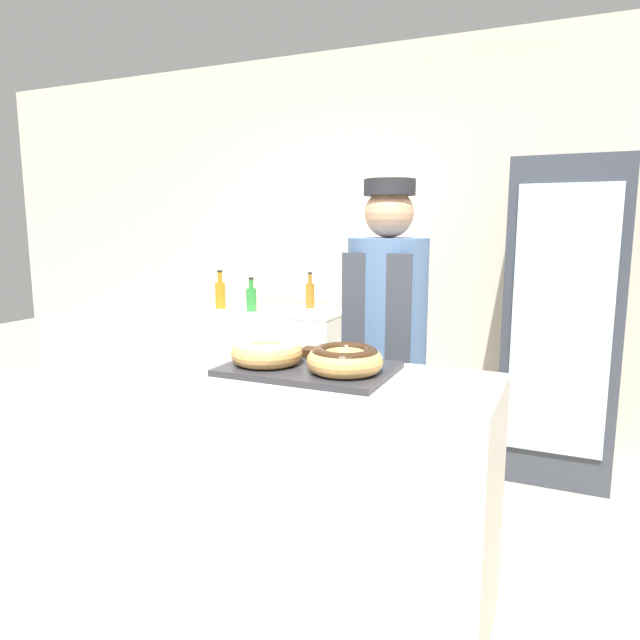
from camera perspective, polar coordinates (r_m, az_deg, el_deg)
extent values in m
plane|color=#B7A88E|center=(2.53, -1.03, -26.20)|extent=(14.00, 14.00, 0.00)
cube|color=beige|center=(4.09, 11.74, 7.53)|extent=(8.00, 0.06, 2.70)
cube|color=beige|center=(2.29, -1.06, -16.63)|extent=(1.37, 0.56, 0.94)
cube|color=#2D2D33|center=(2.12, -1.10, -4.89)|extent=(0.61, 0.42, 0.02)
torus|color=tan|center=(2.14, -5.34, -3.28)|extent=(0.27, 0.27, 0.08)
torus|color=white|center=(2.14, -5.35, -2.68)|extent=(0.24, 0.24, 0.05)
torus|color=tan|center=(2.01, 2.50, -4.09)|extent=(0.27, 0.27, 0.08)
torus|color=#331E0F|center=(2.01, 2.50, -3.45)|extent=(0.24, 0.24, 0.05)
cube|color=#382111|center=(2.26, -0.75, -3.24)|extent=(0.08, 0.08, 0.03)
cube|color=#382111|center=(2.22, 1.71, -3.48)|extent=(0.08, 0.08, 0.03)
cylinder|color=#4C4C51|center=(2.82, 6.46, -12.87)|extent=(0.26, 0.26, 0.81)
cylinder|color=#4C6B99|center=(2.63, 6.75, 1.54)|extent=(0.37, 0.37, 0.61)
cube|color=#383D47|center=(2.56, 5.45, -7.71)|extent=(0.31, 0.02, 1.28)
sphere|color=tan|center=(2.61, 6.93, 10.56)|extent=(0.22, 0.22, 0.22)
cylinder|color=#232328|center=(2.62, 6.98, 13.02)|extent=(0.23, 0.23, 0.07)
cube|color=#333842|center=(3.65, 23.04, -0.03)|extent=(0.61, 0.64, 1.84)
cube|color=silver|center=(3.32, 22.96, -0.26)|extent=(0.50, 0.02, 1.47)
cube|color=white|center=(4.21, -3.80, -4.79)|extent=(0.95, 0.57, 0.88)
cube|color=gray|center=(4.13, -3.86, 0.83)|extent=(0.96, 0.57, 0.01)
cylinder|color=#99661E|center=(4.15, -1.00, 2.44)|extent=(0.06, 0.06, 0.18)
cylinder|color=#99661E|center=(4.14, -1.01, 4.16)|extent=(0.03, 0.03, 0.07)
cylinder|color=black|center=(4.14, -1.01, 4.72)|extent=(0.03, 0.03, 0.01)
cylinder|color=#2D8C38|center=(4.04, -6.88, 2.03)|extent=(0.07, 0.07, 0.16)
cylinder|color=#2D8C38|center=(4.03, -6.91, 3.62)|extent=(0.03, 0.03, 0.06)
cylinder|color=black|center=(4.02, -6.92, 4.16)|extent=(0.04, 0.04, 0.01)
cylinder|color=orange|center=(4.19, -9.93, 2.43)|extent=(0.07, 0.07, 0.19)
cylinder|color=orange|center=(4.18, -9.99, 4.23)|extent=(0.03, 0.03, 0.07)
cylinder|color=black|center=(4.18, -10.00, 4.83)|extent=(0.04, 0.04, 0.01)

